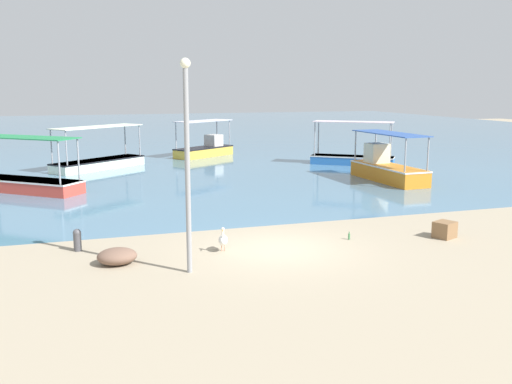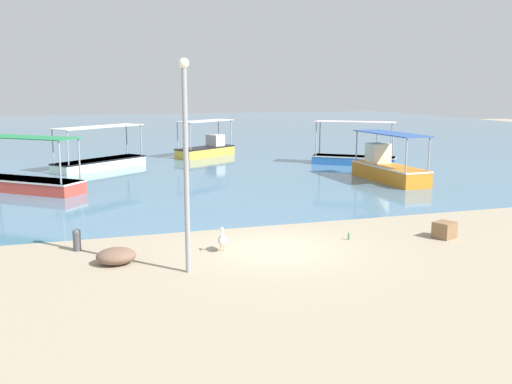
% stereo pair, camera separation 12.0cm
% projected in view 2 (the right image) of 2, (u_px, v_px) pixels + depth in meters
% --- Properties ---
extents(ground, '(120.00, 120.00, 0.00)m').
position_uv_depth(ground, '(277.00, 249.00, 17.88)').
color(ground, tan).
extents(harbor_water, '(110.00, 90.00, 0.00)m').
position_uv_depth(harbor_water, '(132.00, 133.00, 62.92)').
color(harbor_water, teal).
rests_on(harbor_water, ground).
extents(fishing_boat_outer, '(1.87, 5.51, 2.60)m').
position_uv_depth(fishing_boat_outer, '(388.00, 168.00, 30.85)').
color(fishing_boat_outer, orange).
rests_on(fishing_boat_outer, harbor_water).
extents(fishing_boat_far_right, '(5.18, 4.30, 2.81)m').
position_uv_depth(fishing_boat_far_right, '(354.00, 157.00, 37.25)').
color(fishing_boat_far_right, '#2A69B6').
rests_on(fishing_boat_far_right, harbor_water).
extents(fishing_boat_near_right, '(5.49, 4.93, 2.67)m').
position_uv_depth(fishing_boat_near_right, '(28.00, 181.00, 27.66)').
color(fishing_boat_near_right, '#D24436').
rests_on(fishing_boat_near_right, harbor_water).
extents(fishing_boat_far_left, '(5.96, 5.23, 2.63)m').
position_uv_depth(fishing_boat_far_left, '(100.00, 161.00, 35.42)').
color(fishing_boat_far_left, white).
rests_on(fishing_boat_far_left, harbor_water).
extents(fishing_boat_center, '(4.90, 4.06, 2.61)m').
position_uv_depth(fishing_boat_center, '(207.00, 148.00, 41.76)').
color(fishing_boat_center, gold).
rests_on(fishing_boat_center, harbor_water).
extents(pelican, '(0.43, 0.79, 0.80)m').
position_uv_depth(pelican, '(222.00, 239.00, 17.59)').
color(pelican, '#E0997A').
rests_on(pelican, ground).
extents(lamp_post, '(0.28, 0.28, 5.75)m').
position_uv_depth(lamp_post, '(186.00, 155.00, 15.09)').
color(lamp_post, gray).
rests_on(lamp_post, ground).
extents(mooring_bollard, '(0.25, 0.25, 0.70)m').
position_uv_depth(mooring_bollard, '(77.00, 239.00, 17.66)').
color(mooring_bollard, '#47474C').
rests_on(mooring_bollard, ground).
extents(net_pile, '(1.13, 0.96, 0.47)m').
position_uv_depth(net_pile, '(116.00, 256.00, 16.34)').
color(net_pile, brown).
rests_on(net_pile, ground).
extents(cargo_crate, '(0.84, 0.81, 0.55)m').
position_uv_depth(cargo_crate, '(444.00, 230.00, 19.17)').
color(cargo_crate, brown).
rests_on(cargo_crate, ground).
extents(glass_bottle, '(0.07, 0.07, 0.27)m').
position_uv_depth(glass_bottle, '(349.00, 236.00, 18.98)').
color(glass_bottle, '#3F7F4C').
rests_on(glass_bottle, ground).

